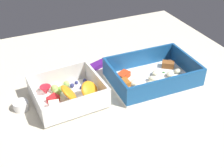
{
  "coord_description": "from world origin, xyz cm",
  "views": [
    {
      "loc": [
        -24.72,
        -52.86,
        44.48
      ],
      "look_at": [
        -1.48,
        -0.91,
        4.0
      ],
      "focal_mm": 45.62,
      "sensor_mm": 36.0,
      "label": 1
    }
  ],
  "objects_px": {
    "pasta_container": "(152,76)",
    "paper_cup_liner": "(21,106)",
    "candy_bar": "(97,65)",
    "fruit_bowl": "(68,94)"
  },
  "relations": [
    {
      "from": "pasta_container",
      "to": "paper_cup_liner",
      "type": "height_order",
      "value": "pasta_container"
    },
    {
      "from": "paper_cup_liner",
      "to": "pasta_container",
      "type": "bearing_deg",
      "value": -4.47
    },
    {
      "from": "pasta_container",
      "to": "paper_cup_liner",
      "type": "distance_m",
      "value": 0.33
    },
    {
      "from": "paper_cup_liner",
      "to": "fruit_bowl",
      "type": "bearing_deg",
      "value": -8.08
    },
    {
      "from": "fruit_bowl",
      "to": "pasta_container",
      "type": "bearing_deg",
      "value": -2.71
    },
    {
      "from": "pasta_container",
      "to": "paper_cup_liner",
      "type": "relative_size",
      "value": 6.35
    },
    {
      "from": "fruit_bowl",
      "to": "candy_bar",
      "type": "height_order",
      "value": "fruit_bowl"
    },
    {
      "from": "fruit_bowl",
      "to": "candy_bar",
      "type": "bearing_deg",
      "value": 43.44
    },
    {
      "from": "candy_bar",
      "to": "pasta_container",
      "type": "bearing_deg",
      "value": -50.41
    },
    {
      "from": "candy_bar",
      "to": "paper_cup_liner",
      "type": "xyz_separation_m",
      "value": [
        -0.23,
        -0.1,
        0.0
      ]
    }
  ]
}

